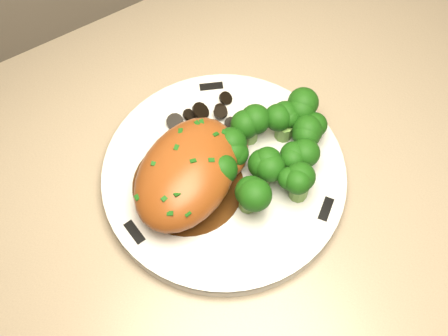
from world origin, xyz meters
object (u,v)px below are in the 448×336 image
counter (301,245)px  plate (224,176)px  chicken_breast (191,171)px  broccoli_florets (271,151)px

counter → plate: size_ratio=7.58×
chicken_breast → broccoli_florets: chicken_breast is taller
plate → chicken_breast: size_ratio=1.55×
counter → broccoli_florets: counter is taller
chicken_breast → broccoli_florets: 0.09m
counter → chicken_breast: counter is taller
counter → plate: bearing=179.3°
counter → plate: counter is taller
counter → chicken_breast: bearing=177.5°
chicken_breast → broccoli_florets: bearing=-47.0°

